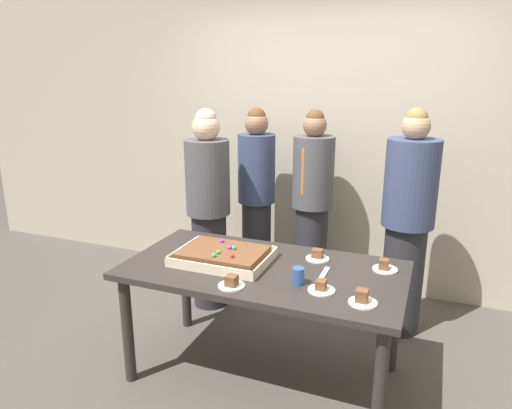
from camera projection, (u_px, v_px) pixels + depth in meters
name	position (u px, v px, depth m)	size (l,w,h in m)	color
ground_plane	(263.00, 374.00, 3.07)	(12.00, 12.00, 0.00)	#4C4742
interior_back_panel	(329.00, 121.00, 4.09)	(8.00, 0.12, 3.00)	#B2A893
party_table	(263.00, 281.00, 2.89)	(1.70, 0.88, 0.76)	#2D2826
sheet_cake	(223.00, 255.00, 2.95)	(0.59, 0.44, 0.10)	beige
plated_slice_near_left	(384.00, 267.00, 2.81)	(0.15, 0.15, 0.07)	white
plated_slice_near_right	(362.00, 299.00, 2.41)	(0.15, 0.15, 0.08)	white
plated_slice_far_left	(321.00, 288.00, 2.55)	(0.15, 0.15, 0.06)	white
plated_slice_far_right	(232.00, 283.00, 2.60)	(0.15, 0.15, 0.07)	white
plated_slice_center_front	(317.00, 256.00, 2.98)	(0.15, 0.15, 0.07)	white
drink_cup_nearest	(298.00, 276.00, 2.62)	(0.07, 0.07, 0.10)	#2D5199
cake_server_utensil	(324.00, 274.00, 2.76)	(0.03, 0.20, 0.01)	silver
person_serving_front	(312.00, 205.00, 3.89)	(0.34, 0.34, 1.63)	#28282D
person_green_shirt_behind	(407.00, 223.00, 3.38)	(0.37, 0.37, 1.68)	#28282D
person_striped_tie_right	(208.00, 208.00, 3.79)	(0.36, 0.36, 1.65)	#28282D
person_far_right_suit	(257.00, 198.00, 4.07)	(0.32, 0.32, 1.63)	#28282D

